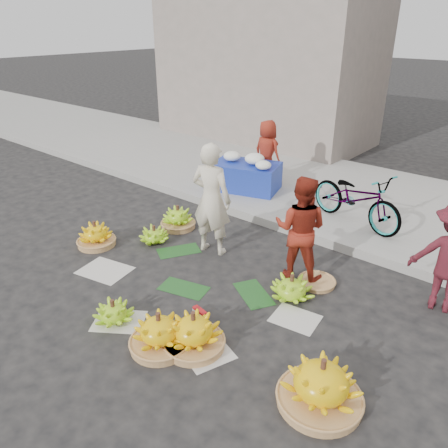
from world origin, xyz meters
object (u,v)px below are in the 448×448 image
Objects in this scene: banana_bunch_4 at (321,384)px; bicycle at (356,198)px; flower_table at (246,175)px; banana_bunch_0 at (96,235)px; vendor_cream at (211,200)px.

bicycle is (-1.40, 3.72, 0.35)m from banana_bunch_4.
flower_table is (-3.81, 3.87, 0.20)m from banana_bunch_4.
flower_table is at bearing 81.68° from banana_bunch_0.
flower_table is 0.84× the size of bicycle.
vendor_cream is at bearing -82.31° from flower_table.
bicycle is at bearing -20.83° from flower_table.
flower_table reaches higher than banana_bunch_0.
vendor_cream is 1.16× the size of flower_table.
vendor_cream is 2.53m from bicycle.
bicycle is (1.36, 2.11, -0.27)m from vendor_cream.
bicycle is at bearing 110.58° from banana_bunch_4.
banana_bunch_0 is 0.38× the size of bicycle.
banana_bunch_4 is 0.52× the size of vendor_cream.
banana_bunch_4 is 0.60× the size of flower_table.
banana_bunch_0 is 3.35m from flower_table.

